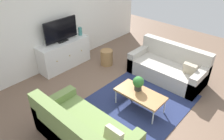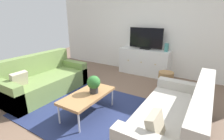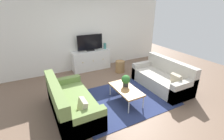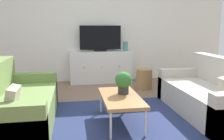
{
  "view_description": "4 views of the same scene",
  "coord_description": "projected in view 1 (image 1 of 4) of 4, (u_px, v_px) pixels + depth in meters",
  "views": [
    {
      "loc": [
        -2.91,
        -2.12,
        3.05
      ],
      "look_at": [
        0.0,
        0.52,
        0.61
      ],
      "focal_mm": 34.16,
      "sensor_mm": 36.0,
      "label": 1
    },
    {
      "loc": [
        1.71,
        -2.25,
        1.68
      ],
      "look_at": [
        0.0,
        0.52,
        0.61
      ],
      "focal_mm": 26.9,
      "sensor_mm": 36.0,
      "label": 2
    },
    {
      "loc": [
        -2.03,
        -3.31,
        2.42
      ],
      "look_at": [
        0.0,
        0.52,
        0.61
      ],
      "focal_mm": 26.01,
      "sensor_mm": 36.0,
      "label": 3
    },
    {
      "loc": [
        -0.64,
        -3.33,
        1.31
      ],
      "look_at": [
        0.0,
        0.52,
        0.61
      ],
      "focal_mm": 38.53,
      "sensor_mm": 36.0,
      "label": 4
    }
  ],
  "objects": [
    {
      "name": "tv_console",
      "position": [
        65.0,
        54.0,
        5.76
      ],
      "size": [
        1.44,
        0.47,
        0.74
      ],
      "color": "silver",
      "rests_on": "ground_plane"
    },
    {
      "name": "flat_screen_tv",
      "position": [
        61.0,
        31.0,
        5.42
      ],
      "size": [
        0.96,
        0.16,
        0.6
      ],
      "color": "black",
      "rests_on": "tv_console"
    },
    {
      "name": "couch_left_side",
      "position": [
        81.0,
        134.0,
        3.54
      ],
      "size": [
        0.88,
        1.83,
        0.84
      ],
      "color": "olive",
      "rests_on": "ground_plane"
    },
    {
      "name": "potted_plant",
      "position": [
        138.0,
        83.0,
        4.29
      ],
      "size": [
        0.23,
        0.23,
        0.31
      ],
      "color": "#2D2D2D",
      "rests_on": "coffee_table"
    },
    {
      "name": "couch_right_side",
      "position": [
        169.0,
        68.0,
        5.35
      ],
      "size": [
        0.88,
        1.83,
        0.84
      ],
      "color": "#B2ADA3",
      "rests_on": "ground_plane"
    },
    {
      "name": "glass_vase",
      "position": [
        80.0,
        31.0,
        5.88
      ],
      "size": [
        0.11,
        0.11,
        0.22
      ],
      "primitive_type": "cylinder",
      "color": "teal",
      "rests_on": "tv_console"
    },
    {
      "name": "wicker_basket",
      "position": [
        107.0,
        57.0,
        5.93
      ],
      "size": [
        0.34,
        0.34,
        0.43
      ],
      "primitive_type": "cylinder",
      "color": "#9E7547",
      "rests_on": "ground_plane"
    },
    {
      "name": "coffee_table",
      "position": [
        140.0,
        94.0,
        4.3
      ],
      "size": [
        0.5,
        1.01,
        0.39
      ],
      "color": "#A37547",
      "rests_on": "ground_plane"
    },
    {
      "name": "wall_back",
      "position": [
        53.0,
        17.0,
        5.39
      ],
      "size": [
        6.4,
        0.12,
        2.7
      ],
      "primitive_type": "cube",
      "color": "silver",
      "rests_on": "ground_plane"
    },
    {
      "name": "area_rug",
      "position": [
        135.0,
        105.0,
        4.56
      ],
      "size": [
        2.5,
        1.9,
        0.01
      ],
      "primitive_type": "cube",
      "color": "navy",
      "rests_on": "ground_plane"
    },
    {
      "name": "ground_plane",
      "position": [
        129.0,
        102.0,
        4.65
      ],
      "size": [
        10.0,
        10.0,
        0.0
      ],
      "primitive_type": "plane",
      "color": "brown"
    }
  ]
}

